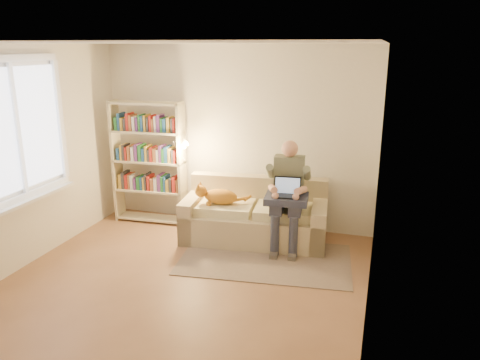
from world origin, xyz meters
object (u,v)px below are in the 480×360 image
(sofa, at_px, (255,218))
(person, at_px, (288,189))
(laptop, at_px, (286,191))
(cat, at_px, (219,196))
(bookshelf, at_px, (149,157))

(sofa, height_order, person, person)
(laptop, bearing_deg, cat, 170.59)
(sofa, height_order, bookshelf, bookshelf)
(person, distance_m, cat, 0.93)
(person, xyz_separation_m, bookshelf, (-2.15, 0.29, 0.21))
(person, distance_m, laptop, 0.13)
(sofa, xyz_separation_m, bookshelf, (-1.68, 0.19, 0.71))
(person, bearing_deg, sofa, 161.68)
(person, relative_size, laptop, 3.83)
(bookshelf, bearing_deg, laptop, -14.43)
(sofa, distance_m, bookshelf, 1.83)
(sofa, distance_m, person, 0.68)
(bookshelf, bearing_deg, cat, -19.87)
(laptop, distance_m, bookshelf, 2.20)
(cat, height_order, laptop, laptop)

